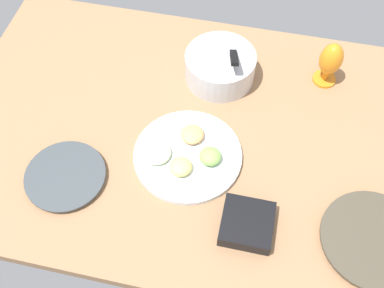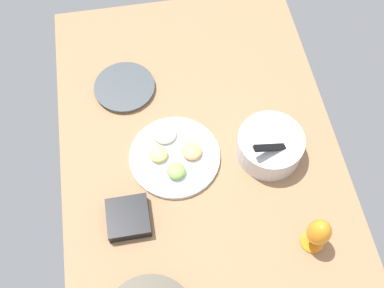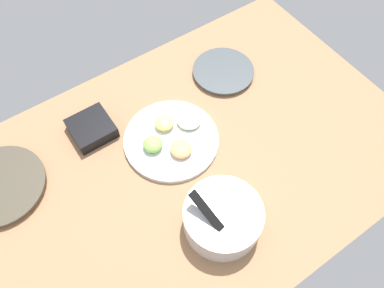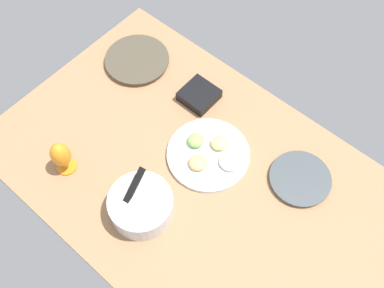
% 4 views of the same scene
% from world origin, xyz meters
% --- Properties ---
extents(ground_plane, '(1.60, 1.04, 0.04)m').
position_xyz_m(ground_plane, '(0.00, 0.00, -0.02)').
color(ground_plane, '#99704C').
extents(dinner_plate_left, '(0.24, 0.24, 0.02)m').
position_xyz_m(dinner_plate_left, '(-0.34, -0.25, 0.01)').
color(dinner_plate_left, silver).
rests_on(dinner_plate_left, ground_plane).
extents(dinner_plate_right, '(0.29, 0.29, 0.03)m').
position_xyz_m(dinner_plate_right, '(0.56, -0.26, 0.01)').
color(dinner_plate_right, beige).
rests_on(dinner_plate_right, ground_plane).
extents(mixing_bowl, '(0.24, 0.24, 0.17)m').
position_xyz_m(mixing_bowl, '(0.04, 0.25, 0.06)').
color(mixing_bowl, silver).
rests_on(mixing_bowl, ground_plane).
extents(fruit_platter, '(0.34, 0.34, 0.06)m').
position_xyz_m(fruit_platter, '(-0.00, -0.10, 0.02)').
color(fruit_platter, silver).
rests_on(fruit_platter, ground_plane).
extents(hurricane_glass_orange, '(0.08, 0.08, 0.17)m').
position_xyz_m(hurricane_glass_orange, '(0.40, 0.31, 0.10)').
color(hurricane_glass_orange, orange).
rests_on(hurricane_glass_orange, ground_plane).
extents(square_bowl_black, '(0.14, 0.14, 0.05)m').
position_xyz_m(square_bowl_black, '(0.21, -0.29, 0.03)').
color(square_bowl_black, black).
rests_on(square_bowl_black, ground_plane).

